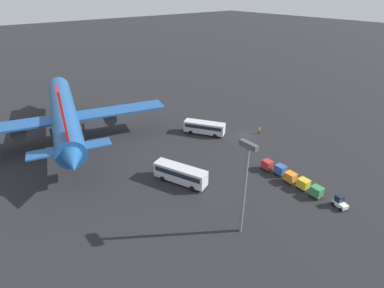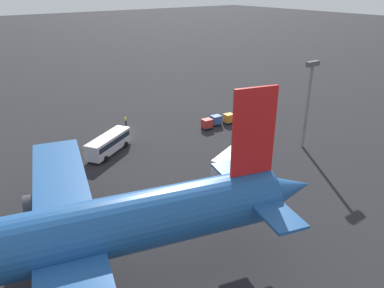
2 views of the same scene
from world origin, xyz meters
TOP-DOWN VIEW (x-y plane):
  - ground_plane at (0.00, 0.00)m, footprint 600.00×600.00m
  - airplane at (24.70, 35.62)m, footprint 53.19×46.03m
  - shuttle_bus_near at (6.97, 8.05)m, footprint 10.00×7.68m
  - shuttle_bus_far at (-6.05, 25.33)m, footprint 10.59×6.27m
  - baggage_tug at (-28.52, 8.84)m, footprint 2.66×2.17m
  - worker_person at (-1.66, -2.78)m, footprint 0.38×0.38m
  - cargo_cart_green at (-24.58, 9.48)m, footprint 2.07×1.77m
  - cargo_cart_yellow at (-21.82, 9.23)m, footprint 2.07×1.77m
  - cargo_cart_orange at (-19.05, 9.26)m, footprint 2.07×1.77m
  - cargo_cart_blue at (-16.29, 8.54)m, footprint 2.07×1.77m
  - cargo_cart_red at (-13.52, 9.09)m, footprint 2.07×1.77m
  - light_pole at (-21.88, 25.92)m, footprint 2.80×0.70m

SIDE VIEW (x-z plane):
  - ground_plane at x=0.00m, z-range 0.00..0.00m
  - worker_person at x=-1.66m, z-range 0.00..1.74m
  - baggage_tug at x=-28.52m, z-range -0.11..1.99m
  - cargo_cart_green at x=-24.58m, z-range 0.16..2.22m
  - cargo_cart_yellow at x=-21.82m, z-range 0.16..2.22m
  - cargo_cart_orange at x=-19.05m, z-range 0.16..2.22m
  - cargo_cart_blue at x=-16.29m, z-range 0.16..2.22m
  - cargo_cart_red at x=-13.52m, z-range 0.16..2.22m
  - shuttle_bus_near at x=6.97m, z-range 0.32..3.45m
  - shuttle_bus_far at x=-6.05m, z-range 0.33..3.72m
  - airplane at x=24.70m, z-range -2.29..16.16m
  - light_pole at x=-21.88m, z-range 1.90..17.06m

